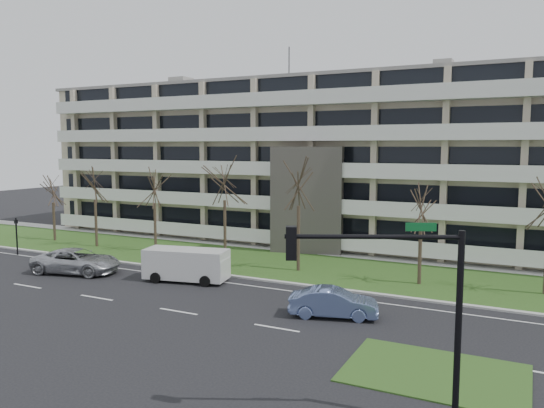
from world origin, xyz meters
The scene contains 18 objects.
ground centered at (0.00, 0.00, 0.00)m, with size 160.00×160.00×0.00m, color black.
grass_verge centered at (0.00, 13.00, 0.03)m, with size 90.00×10.00×0.06m, color #284A18.
curb centered at (0.00, 8.00, 0.06)m, with size 90.00×0.35×0.12m, color #B2B2AD.
sidewalk centered at (0.00, 18.50, 0.04)m, with size 90.00×2.00×0.08m, color #B2B2AD.
grass_median centered at (14.00, -2.00, 0.03)m, with size 7.00×5.00×0.06m, color #284A18.
lane_edge_line centered at (0.00, 6.50, 0.01)m, with size 90.00×0.12×0.01m, color white.
apartment_building centered at (-0.01, 25.32, 7.61)m, with size 60.50×15.10×18.75m.
silver_pickup centered at (-11.87, 4.08, 0.87)m, with size 2.87×6.23×1.73m, color #B1B3B9.
blue_sedan centered at (7.95, 2.92, 0.77)m, with size 1.64×4.69×1.55m, color #6B80BA.
white_van centered at (-3.42, 5.68, 1.30)m, with size 5.89×3.14×2.17m.
traffic_signal centered at (13.52, -6.53, 4.31)m, with size 5.28×2.65×6.66m.
pedestrian_signal centered at (-21.22, 6.51, 1.99)m, with size 0.35×0.32×3.12m.
tree_0 centered at (-23.78, 12.63, 5.12)m, with size 3.30×3.30×6.59m.
tree_1 centered at (-17.91, 12.12, 5.94)m, with size 3.82×3.82×7.65m.
tree_2 centered at (-11.67, 12.64, 5.85)m, with size 3.76×3.76×7.53m.
tree_3 centered at (-4.65, 12.57, 6.65)m, with size 4.27×4.27×8.54m.
tree_4 centered at (2.12, 11.62, 6.64)m, with size 4.27×4.27×8.53m.
tree_5 centered at (10.74, 11.68, 5.28)m, with size 3.40×3.40×6.79m.
Camera 1 is at (17.16, -23.07, 9.05)m, focal length 35.00 mm.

